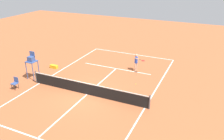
{
  "coord_description": "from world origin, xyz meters",
  "views": [
    {
      "loc": [
        -8.17,
        13.35,
        8.73
      ],
      "look_at": [
        -0.56,
        -3.35,
        0.8
      ],
      "focal_mm": 37.44,
      "sensor_mm": 36.0,
      "label": 1
    }
  ],
  "objects_px": {
    "player_serving": "(137,61)",
    "equipment_bag": "(54,67)",
    "courtside_chair_near": "(15,83)",
    "umpire_chair": "(32,61)",
    "tennis_ball": "(136,84)"
  },
  "relations": [
    {
      "from": "player_serving",
      "to": "equipment_bag",
      "type": "height_order",
      "value": "player_serving"
    },
    {
      "from": "umpire_chair",
      "to": "courtside_chair_near",
      "type": "height_order",
      "value": "umpire_chair"
    },
    {
      "from": "tennis_ball",
      "to": "umpire_chair",
      "type": "bearing_deg",
      "value": 16.47
    },
    {
      "from": "tennis_ball",
      "to": "umpire_chair",
      "type": "relative_size",
      "value": 0.03
    },
    {
      "from": "player_serving",
      "to": "umpire_chair",
      "type": "bearing_deg",
      "value": -34.37
    },
    {
      "from": "equipment_bag",
      "to": "player_serving",
      "type": "bearing_deg",
      "value": -160.02
    },
    {
      "from": "equipment_bag",
      "to": "courtside_chair_near",
      "type": "bearing_deg",
      "value": 88.51
    },
    {
      "from": "player_serving",
      "to": "tennis_ball",
      "type": "height_order",
      "value": "player_serving"
    },
    {
      "from": "player_serving",
      "to": "courtside_chair_near",
      "type": "distance_m",
      "value": 10.55
    },
    {
      "from": "umpire_chair",
      "to": "equipment_bag",
      "type": "distance_m",
      "value": 2.97
    },
    {
      "from": "player_serving",
      "to": "equipment_bag",
      "type": "bearing_deg",
      "value": -49.23
    },
    {
      "from": "umpire_chair",
      "to": "courtside_chair_near",
      "type": "relative_size",
      "value": 2.54
    },
    {
      "from": "umpire_chair",
      "to": "player_serving",
      "type": "bearing_deg",
      "value": -145.16
    },
    {
      "from": "player_serving",
      "to": "courtside_chair_near",
      "type": "xyz_separation_m",
      "value": [
        7.52,
        7.38,
        -0.43
      ]
    },
    {
      "from": "tennis_ball",
      "to": "equipment_bag",
      "type": "distance_m",
      "value": 8.33
    }
  ]
}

